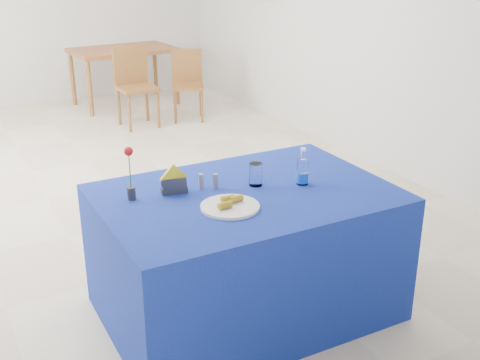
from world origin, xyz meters
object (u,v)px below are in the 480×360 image
at_px(plate, 230,207).
at_px(chair_bg_left, 134,81).
at_px(oak_table, 123,54).
at_px(water_bottle, 302,172).
at_px(chair_bg_right, 187,79).
at_px(blue_table, 246,253).

relative_size(plate, chair_bg_left, 0.33).
xyz_separation_m(oak_table, chair_bg_left, (-0.20, -1.00, -0.14)).
height_order(water_bottle, chair_bg_right, water_bottle).
xyz_separation_m(water_bottle, chair_bg_right, (1.05, 4.10, -0.35)).
height_order(blue_table, chair_bg_left, chair_bg_left).
height_order(plate, chair_bg_left, chair_bg_left).
height_order(water_bottle, chair_bg_left, water_bottle).
height_order(oak_table, chair_bg_left, chair_bg_left).
xyz_separation_m(water_bottle, chair_bg_left, (0.39, 4.12, -0.30)).
xyz_separation_m(plate, water_bottle, (0.52, 0.11, 0.06)).
bearing_deg(water_bottle, plate, -168.42).
bearing_deg(blue_table, chair_bg_left, 79.90).
bearing_deg(plate, water_bottle, 11.58).
xyz_separation_m(plate, chair_bg_right, (1.57, 4.21, -0.28)).
relative_size(chair_bg_left, chair_bg_right, 1.10).
relative_size(plate, water_bottle, 1.44).
xyz_separation_m(plate, chair_bg_left, (0.90, 4.23, -0.23)).
xyz_separation_m(blue_table, chair_bg_right, (1.39, 4.06, 0.11)).
bearing_deg(plate, chair_bg_left, 77.94).
bearing_deg(blue_table, chair_bg_right, 71.03).
relative_size(blue_table, water_bottle, 7.44).
bearing_deg(chair_bg_right, chair_bg_left, -159.26).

